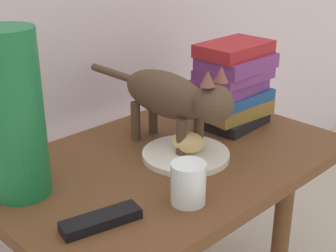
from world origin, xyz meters
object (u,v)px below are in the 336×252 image
at_px(bread_roll, 188,142).
at_px(green_vase, 14,115).
at_px(side_table, 168,184).
at_px(plate, 186,155).
at_px(tv_remote, 101,220).
at_px(book_stack, 234,84).
at_px(cat, 174,97).
at_px(candle_jar, 188,185).

xyz_separation_m(bread_roll, green_vase, (-0.36, 0.12, 0.13)).
height_order(side_table, plate, plate).
height_order(side_table, tv_remote, tv_remote).
distance_m(book_stack, green_vase, 0.60).
bearing_deg(side_table, bread_roll, -44.16).
distance_m(side_table, book_stack, 0.33).
xyz_separation_m(bread_roll, cat, (0.01, 0.06, 0.09)).
bearing_deg(green_vase, book_stack, -6.89).
relative_size(book_stack, green_vase, 0.67).
xyz_separation_m(plate, green_vase, (-0.35, 0.12, 0.16)).
height_order(bread_roll, book_stack, book_stack).
height_order(side_table, candle_jar, candle_jar).
xyz_separation_m(green_vase, candle_jar, (0.21, -0.26, -0.13)).
bearing_deg(bread_roll, green_vase, 160.83).
distance_m(green_vase, candle_jar, 0.36).
relative_size(candle_jar, tv_remote, 0.57).
height_order(cat, book_stack, same).
bearing_deg(side_table, cat, 30.74).
distance_m(book_stack, tv_remote, 0.57).
distance_m(bread_roll, green_vase, 0.40).
height_order(plate, book_stack, book_stack).
bearing_deg(candle_jar, cat, 51.54).
relative_size(plate, cat, 0.43).
bearing_deg(cat, side_table, -149.26).
height_order(side_table, bread_roll, bread_roll).
relative_size(bread_roll, candle_jar, 0.94).
bearing_deg(tv_remote, candle_jar, -5.56).
distance_m(side_table, candle_jar, 0.23).
xyz_separation_m(plate, cat, (0.02, 0.06, 0.13)).
distance_m(plate, book_stack, 0.26).
xyz_separation_m(side_table, bread_roll, (0.03, -0.03, 0.11)).
bearing_deg(candle_jar, tv_remote, 161.51).
bearing_deg(cat, candle_jar, -128.46).
xyz_separation_m(cat, book_stack, (0.22, -0.01, -0.02)).
relative_size(book_stack, candle_jar, 2.69).
bearing_deg(book_stack, cat, 178.55).
bearing_deg(plate, bread_roll, -21.38).
relative_size(bread_roll, green_vase, 0.24).
relative_size(cat, tv_remote, 3.20).
height_order(side_table, green_vase, green_vase).
distance_m(side_table, cat, 0.21).
bearing_deg(candle_jar, plate, 44.80).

